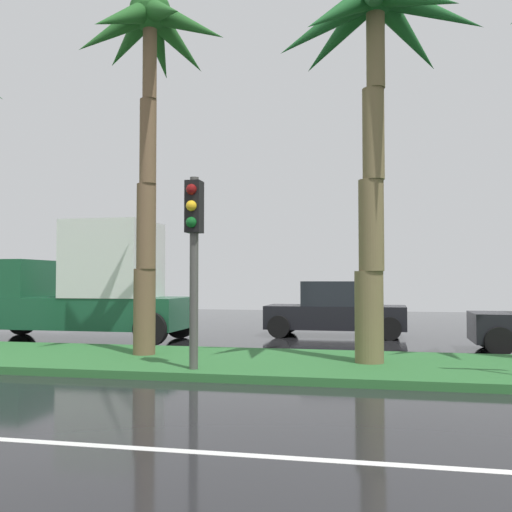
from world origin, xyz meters
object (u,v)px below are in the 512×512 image
(car_in_traffic_leading, at_px, (337,310))
(box_truck_lead, at_px, (83,287))
(palm_tree_centre_left, at_px, (375,55))
(traffic_signal_median_left, at_px, (194,236))
(palm_tree_mid_left, at_px, (150,65))

(car_in_traffic_leading, bearing_deg, box_truck_lead, 20.60)
(palm_tree_centre_left, height_order, car_in_traffic_leading, palm_tree_centre_left)
(box_truck_lead, bearing_deg, traffic_signal_median_left, 133.01)
(traffic_signal_median_left, height_order, box_truck_lead, traffic_signal_median_left)
(box_truck_lead, bearing_deg, palm_tree_centre_left, 153.33)
(palm_tree_mid_left, xyz_separation_m, traffic_signal_median_left, (1.60, -1.73, -3.93))
(palm_tree_mid_left, height_order, car_in_traffic_leading, palm_tree_mid_left)
(palm_tree_mid_left, height_order, box_truck_lead, palm_tree_mid_left)
(traffic_signal_median_left, bearing_deg, palm_tree_mid_left, 132.86)
(box_truck_lead, height_order, car_in_traffic_leading, box_truck_lead)
(palm_tree_centre_left, xyz_separation_m, traffic_signal_median_left, (-3.26, -1.39, -3.63))
(box_truck_lead, xyz_separation_m, car_in_traffic_leading, (7.25, 2.72, -0.72))
(traffic_signal_median_left, relative_size, box_truck_lead, 0.55)
(palm_tree_centre_left, relative_size, traffic_signal_median_left, 2.20)
(palm_tree_centre_left, distance_m, traffic_signal_median_left, 5.08)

